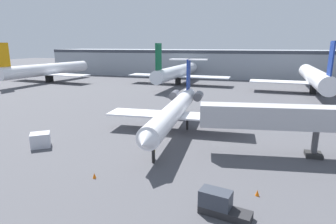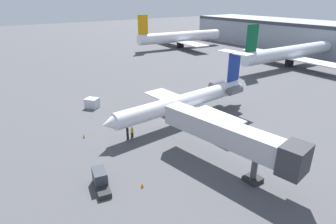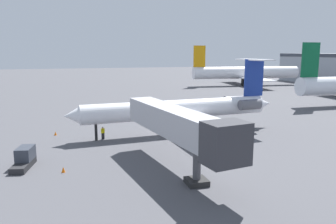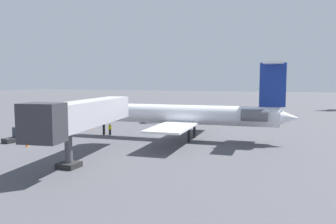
{
  "view_description": "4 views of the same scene",
  "coord_description": "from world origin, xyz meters",
  "px_view_note": "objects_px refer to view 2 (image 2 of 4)",
  "views": [
    {
      "loc": [
        11.41,
        -36.19,
        12.82
      ],
      "look_at": [
        -0.8,
        4.31,
        2.64
      ],
      "focal_mm": 29.95,
      "sensor_mm": 36.0,
      "label": 1
    },
    {
      "loc": [
        35.21,
        -25.39,
        19.93
      ],
      "look_at": [
        0.99,
        -1.13,
        2.45
      ],
      "focal_mm": 29.93,
      "sensor_mm": 36.0,
      "label": 2
    },
    {
      "loc": [
        44.28,
        -11.97,
        11.3
      ],
      "look_at": [
        3.17,
        0.4,
        3.55
      ],
      "focal_mm": 35.55,
      "sensor_mm": 36.0,
      "label": 3
    },
    {
      "loc": [
        44.27,
        17.97,
        8.13
      ],
      "look_at": [
        0.58,
        1.02,
        3.68
      ],
      "focal_mm": 36.18,
      "sensor_mm": 36.0,
      "label": 4
    }
  ],
  "objects_px": {
    "ground_crew_marshaller": "(132,132)",
    "baggage_tug_lead": "(101,180)",
    "traffic_cone_near": "(84,136)",
    "parked_airliner_west_end": "(180,37)",
    "jet_bridge": "(234,137)",
    "traffic_cone_mid": "(142,185)",
    "parked_airliner_west_mid": "(291,53)",
    "cargo_container_uld": "(92,103)",
    "regional_jet": "(189,100)"
  },
  "relations": [
    {
      "from": "regional_jet",
      "to": "ground_crew_marshaller",
      "type": "xyz_separation_m",
      "value": [
        0.51,
        -11.46,
        -2.67
      ]
    },
    {
      "from": "jet_bridge",
      "to": "traffic_cone_near",
      "type": "distance_m",
      "value": 22.66
    },
    {
      "from": "cargo_container_uld",
      "to": "parked_airliner_west_mid",
      "type": "distance_m",
      "value": 61.46
    },
    {
      "from": "ground_crew_marshaller",
      "to": "parked_airliner_west_mid",
      "type": "bearing_deg",
      "value": 102.3
    },
    {
      "from": "baggage_tug_lead",
      "to": "parked_airliner_west_end",
      "type": "height_order",
      "value": "parked_airliner_west_end"
    },
    {
      "from": "ground_crew_marshaller",
      "to": "baggage_tug_lead",
      "type": "bearing_deg",
      "value": -45.5
    },
    {
      "from": "regional_jet",
      "to": "traffic_cone_near",
      "type": "bearing_deg",
      "value": -101.48
    },
    {
      "from": "baggage_tug_lead",
      "to": "parked_airliner_west_end",
      "type": "bearing_deg",
      "value": 136.86
    },
    {
      "from": "baggage_tug_lead",
      "to": "parked_airliner_west_mid",
      "type": "xyz_separation_m",
      "value": [
        -21.75,
        69.62,
        3.37
      ]
    },
    {
      "from": "regional_jet",
      "to": "baggage_tug_lead",
      "type": "bearing_deg",
      "value": -65.94
    },
    {
      "from": "traffic_cone_near",
      "to": "parked_airliner_west_end",
      "type": "bearing_deg",
      "value": 132.12
    },
    {
      "from": "parked_airliner_west_mid",
      "to": "traffic_cone_near",
      "type": "bearing_deg",
      "value": -82.16
    },
    {
      "from": "regional_jet",
      "to": "cargo_container_uld",
      "type": "relative_size",
      "value": 10.19
    },
    {
      "from": "ground_crew_marshaller",
      "to": "jet_bridge",
      "type": "bearing_deg",
      "value": 21.21
    },
    {
      "from": "cargo_container_uld",
      "to": "traffic_cone_near",
      "type": "bearing_deg",
      "value": -27.06
    },
    {
      "from": "ground_crew_marshaller",
      "to": "traffic_cone_near",
      "type": "distance_m",
      "value": 7.33
    },
    {
      "from": "traffic_cone_near",
      "to": "parked_airliner_west_end",
      "type": "relative_size",
      "value": 0.01
    },
    {
      "from": "ground_crew_marshaller",
      "to": "traffic_cone_near",
      "type": "relative_size",
      "value": 3.07
    },
    {
      "from": "ground_crew_marshaller",
      "to": "traffic_cone_mid",
      "type": "xyz_separation_m",
      "value": [
        11.3,
        -4.9,
        -0.58
      ]
    },
    {
      "from": "ground_crew_marshaller",
      "to": "traffic_cone_mid",
      "type": "bearing_deg",
      "value": -23.44
    },
    {
      "from": "ground_crew_marshaller",
      "to": "parked_airliner_west_end",
      "type": "relative_size",
      "value": 0.05
    },
    {
      "from": "regional_jet",
      "to": "traffic_cone_mid",
      "type": "distance_m",
      "value": 20.43
    },
    {
      "from": "ground_crew_marshaller",
      "to": "parked_airliner_west_mid",
      "type": "distance_m",
      "value": 62.55
    },
    {
      "from": "ground_crew_marshaller",
      "to": "parked_airliner_west_end",
      "type": "bearing_deg",
      "value": 137.22
    },
    {
      "from": "parked_airliner_west_mid",
      "to": "cargo_container_uld",
      "type": "bearing_deg",
      "value": -91.91
    },
    {
      "from": "traffic_cone_near",
      "to": "cargo_container_uld",
      "type": "bearing_deg",
      "value": 152.94
    },
    {
      "from": "ground_crew_marshaller",
      "to": "baggage_tug_lead",
      "type": "distance_m",
      "value": 12.05
    },
    {
      "from": "regional_jet",
      "to": "parked_airliner_west_mid",
      "type": "xyz_separation_m",
      "value": [
        -12.8,
        49.57,
        0.68
      ]
    },
    {
      "from": "parked_airliner_west_end",
      "to": "parked_airliner_west_mid",
      "type": "relative_size",
      "value": 0.94
    },
    {
      "from": "baggage_tug_lead",
      "to": "cargo_container_uld",
      "type": "bearing_deg",
      "value": 160.8
    },
    {
      "from": "jet_bridge",
      "to": "baggage_tug_lead",
      "type": "xyz_separation_m",
      "value": [
        -6.33,
        -14.33,
        -3.78
      ]
    },
    {
      "from": "jet_bridge",
      "to": "parked_airliner_west_mid",
      "type": "distance_m",
      "value": 62.02
    },
    {
      "from": "cargo_container_uld",
      "to": "traffic_cone_mid",
      "type": "xyz_separation_m",
      "value": [
        26.64,
        -4.58,
        -0.64
      ]
    },
    {
      "from": "baggage_tug_lead",
      "to": "cargo_container_uld",
      "type": "relative_size",
      "value": 1.38
    },
    {
      "from": "jet_bridge",
      "to": "traffic_cone_mid",
      "type": "distance_m",
      "value": 12.0
    },
    {
      "from": "cargo_container_uld",
      "to": "baggage_tug_lead",
      "type": "bearing_deg",
      "value": -19.2
    },
    {
      "from": "traffic_cone_near",
      "to": "parked_airliner_west_mid",
      "type": "xyz_separation_m",
      "value": [
        -9.24,
        67.1,
        3.93
      ]
    },
    {
      "from": "cargo_container_uld",
      "to": "parked_airliner_west_end",
      "type": "height_order",
      "value": "parked_airliner_west_end"
    },
    {
      "from": "regional_jet",
      "to": "baggage_tug_lead",
      "type": "height_order",
      "value": "regional_jet"
    },
    {
      "from": "regional_jet",
      "to": "cargo_container_uld",
      "type": "distance_m",
      "value": 19.12
    },
    {
      "from": "baggage_tug_lead",
      "to": "parked_airliner_west_end",
      "type": "xyz_separation_m",
      "value": [
        -67.03,
        62.81,
        3.48
      ]
    },
    {
      "from": "traffic_cone_mid",
      "to": "parked_airliner_west_end",
      "type": "height_order",
      "value": "parked_airliner_west_end"
    },
    {
      "from": "baggage_tug_lead",
      "to": "cargo_container_uld",
      "type": "xyz_separation_m",
      "value": [
        -23.79,
        8.28,
        0.08
      ]
    },
    {
      "from": "baggage_tug_lead",
      "to": "ground_crew_marshaller",
      "type": "bearing_deg",
      "value": 134.5
    },
    {
      "from": "traffic_cone_near",
      "to": "traffic_cone_mid",
      "type": "relative_size",
      "value": 1.0
    },
    {
      "from": "regional_jet",
      "to": "parked_airliner_west_mid",
      "type": "height_order",
      "value": "parked_airliner_west_mid"
    },
    {
      "from": "ground_crew_marshaller",
      "to": "regional_jet",
      "type": "bearing_deg",
      "value": 92.53
    },
    {
      "from": "regional_jet",
      "to": "parked_airliner_west_end",
      "type": "height_order",
      "value": "parked_airliner_west_end"
    },
    {
      "from": "regional_jet",
      "to": "parked_airliner_west_end",
      "type": "bearing_deg",
      "value": 143.64
    },
    {
      "from": "parked_airliner_west_end",
      "to": "cargo_container_uld",
      "type": "bearing_deg",
      "value": -51.59
    }
  ]
}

